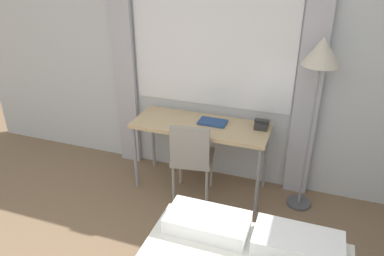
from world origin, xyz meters
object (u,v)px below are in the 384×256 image
(desk_chair, at_px, (192,156))
(standing_lamp, at_px, (320,65))
(book, at_px, (213,122))
(telephone, at_px, (262,124))
(desk, at_px, (201,130))

(desk_chair, bearing_deg, standing_lamp, 4.50)
(standing_lamp, height_order, book, standing_lamp)
(desk_chair, distance_m, book, 0.40)
(standing_lamp, distance_m, book, 1.18)
(telephone, xyz_separation_m, book, (-0.49, -0.07, -0.02))
(telephone, bearing_deg, desk_chair, -150.80)
(standing_lamp, distance_m, telephone, 0.82)
(desk, relative_size, telephone, 8.56)
(desk_chair, relative_size, standing_lamp, 0.51)
(standing_lamp, height_order, telephone, standing_lamp)
(standing_lamp, bearing_deg, telephone, 169.43)
(telephone, relative_size, book, 0.58)
(standing_lamp, xyz_separation_m, telephone, (-0.46, 0.09, -0.68))
(desk, xyz_separation_m, standing_lamp, (1.05, 0.04, 0.78))
(desk_chair, bearing_deg, telephone, 20.22)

